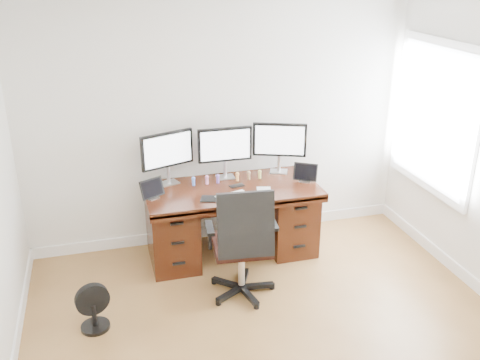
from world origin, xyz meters
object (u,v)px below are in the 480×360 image
object	(u,v)px
office_chair	(242,261)
keyboard	(232,196)
desk	(231,218)
floor_fan	(93,308)
monitor_center	(225,146)

from	to	relation	value
office_chair	keyboard	xyz separation A→B (m)	(0.04, 0.52, 0.40)
desk	keyboard	bearing A→B (deg)	-102.49
keyboard	desk	bearing A→B (deg)	61.65
keyboard	office_chair	bearing A→B (deg)	-110.60
desk	floor_fan	distance (m)	1.67
office_chair	keyboard	size ratio (longest dim) A/B	3.52
floor_fan	desk	bearing A→B (deg)	19.92
desk	floor_fan	world-z (taller)	desk
office_chair	keyboard	distance (m)	0.66
monitor_center	floor_fan	bearing A→B (deg)	-140.61
desk	office_chair	bearing A→B (deg)	-97.23
desk	keyboard	distance (m)	0.43
office_chair	keyboard	world-z (taller)	office_chair
office_chair	monitor_center	size ratio (longest dim) A/B	1.97
floor_fan	keyboard	bearing A→B (deg)	13.23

